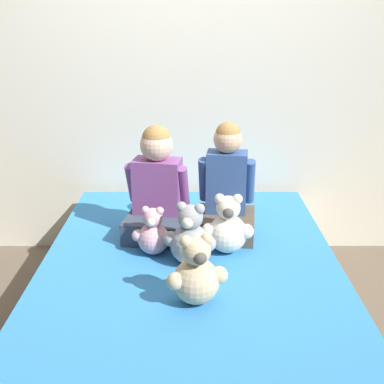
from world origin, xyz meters
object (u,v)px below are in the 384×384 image
(child_on_left, at_px, (158,190))
(bed, at_px, (192,296))
(teddy_bear_at_foot_of_bed, at_px, (198,274))
(teddy_bear_held_by_left_child, at_px, (155,234))
(child_on_right, at_px, (228,191))
(teddy_bear_between_children, at_px, (192,238))
(sign_card, at_px, (200,276))
(teddy_bear_held_by_right_child, at_px, (229,228))

(child_on_left, bearing_deg, bed, -47.67)
(child_on_left, xyz_separation_m, teddy_bear_at_foot_of_bed, (0.21, -0.70, -0.13))
(child_on_left, bearing_deg, teddy_bear_held_by_left_child, -81.60)
(teddy_bear_held_by_left_child, height_order, teddy_bear_at_foot_of_bed, teddy_bear_at_foot_of_bed)
(bed, height_order, child_on_right, child_on_right)
(teddy_bear_between_children, height_order, teddy_bear_at_foot_of_bed, teddy_bear_between_children)
(child_on_right, xyz_separation_m, sign_card, (-0.16, -0.48, -0.25))
(sign_card, bearing_deg, teddy_bear_at_foot_of_bed, -93.33)
(bed, height_order, teddy_bear_at_foot_of_bed, teddy_bear_at_foot_of_bed)
(teddy_bear_between_children, bearing_deg, child_on_right, 76.10)
(teddy_bear_between_children, xyz_separation_m, sign_card, (0.04, -0.13, -0.13))
(child_on_left, relative_size, teddy_bear_held_by_left_child, 2.38)
(teddy_bear_at_foot_of_bed, height_order, sign_card, teddy_bear_at_foot_of_bed)
(child_on_right, relative_size, teddy_bear_between_children, 1.99)
(child_on_left, bearing_deg, teddy_bear_held_by_right_child, -20.93)
(bed, relative_size, child_on_left, 3.11)
(child_on_right, xyz_separation_m, teddy_bear_held_by_right_child, (-0.00, -0.22, -0.12))
(teddy_bear_held_by_left_child, distance_m, teddy_bear_at_foot_of_bed, 0.50)
(child_on_right, distance_m, sign_card, 0.56)
(bed, distance_m, teddy_bear_held_by_right_child, 0.42)
(bed, xyz_separation_m, teddy_bear_held_by_left_child, (-0.19, 0.04, 0.34))
(teddy_bear_held_by_left_child, relative_size, teddy_bear_held_by_right_child, 0.81)
(teddy_bear_held_by_left_child, distance_m, teddy_bear_between_children, 0.22)
(child_on_right, bearing_deg, sign_card, -100.90)
(child_on_left, height_order, teddy_bear_held_by_right_child, child_on_left)
(teddy_bear_held_by_right_child, bearing_deg, teddy_bear_held_by_left_child, -172.75)
(child_on_right, bearing_deg, teddy_bear_held_by_right_child, -83.53)
(bed, xyz_separation_m, teddy_bear_held_by_right_child, (0.19, 0.07, 0.37))
(child_on_left, distance_m, teddy_bear_at_foot_of_bed, 0.74)
(teddy_bear_held_by_right_child, xyz_separation_m, teddy_bear_at_foot_of_bed, (-0.17, -0.47, -0.00))
(child_on_right, xyz_separation_m, teddy_bear_at_foot_of_bed, (-0.17, -0.69, -0.12))
(bed, relative_size, teddy_bear_held_by_left_child, 7.39)
(child_on_left, relative_size, child_on_right, 0.97)
(bed, relative_size, teddy_bear_between_children, 6.00)
(child_on_right, relative_size, teddy_bear_held_by_left_child, 2.45)
(sign_card, bearing_deg, teddy_bear_between_children, 106.32)
(child_on_right, bearing_deg, teddy_bear_at_foot_of_bed, -96.41)
(bed, xyz_separation_m, sign_card, (0.04, -0.19, 0.23))
(bed, distance_m, teddy_bear_held_by_left_child, 0.40)
(child_on_left, relative_size, teddy_bear_at_foot_of_bed, 1.94)
(child_on_left, distance_m, teddy_bear_between_children, 0.41)
(teddy_bear_between_children, height_order, sign_card, teddy_bear_between_children)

